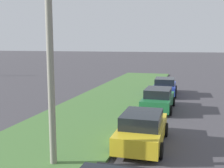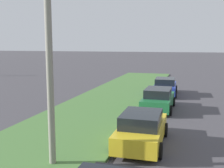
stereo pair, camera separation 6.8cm
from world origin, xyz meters
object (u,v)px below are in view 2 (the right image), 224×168
parked_car_yellow (142,129)px  parked_car_green (158,99)px  parked_car_blue (165,87)px  streetlight (58,44)px

parked_car_yellow → parked_car_green: bearing=-0.2°
parked_car_yellow → parked_car_green: same height
parked_car_yellow → parked_car_blue: bearing=-0.1°
parked_car_green → parked_car_blue: bearing=1.3°
parked_car_blue → streetlight: 15.89m
parked_car_yellow → streetlight: (-3.02, 2.37, 3.67)m
parked_car_blue → streetlight: (-15.30, 2.25, 3.67)m
parked_car_green → streetlight: size_ratio=0.58×
parked_car_yellow → streetlight: bearing=141.2°
parked_car_yellow → parked_car_blue: same height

